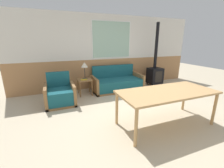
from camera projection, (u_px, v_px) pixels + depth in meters
The scene contains 9 objects.
ground_plane at pixel (147, 114), 3.78m from camera, with size 16.00×16.00×0.00m, color beige.
wall_back at pixel (110, 52), 5.75m from camera, with size 7.20×0.09×2.70m.
couch at pixel (117, 83), 5.56m from camera, with size 1.83×0.90×0.88m.
armchair at pixel (60, 95), 4.30m from camera, with size 0.81×0.83×0.88m.
side_table at pixel (85, 82), 5.02m from camera, with size 0.46×0.46×0.53m.
table_lamp at pixel (84, 66), 4.95m from camera, with size 0.23×0.23×0.56m.
book_stack at pixel (84, 80), 4.91m from camera, with size 0.22×0.14×0.02m.
dining_table at pixel (167, 94), 3.11m from camera, with size 2.04×0.92×0.77m.
wood_stove at pixel (155, 72), 6.06m from camera, with size 0.53×0.49×2.45m.
Camera 1 is at (-2.10, -2.85, 1.76)m, focal length 24.00 mm.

